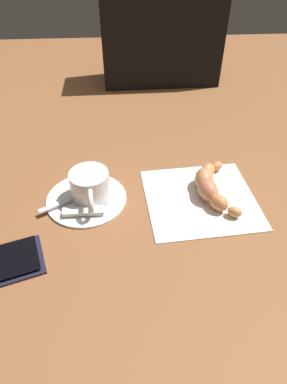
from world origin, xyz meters
name	(u,v)px	position (x,y,z in m)	size (l,w,h in m)	color
ground_plane	(140,202)	(0.00, 0.00, 0.00)	(1.80, 1.80, 0.00)	brown
saucer	(86,198)	(0.09, -0.01, 0.00)	(0.14, 0.14, 0.01)	white
espresso_cup	(90,185)	(0.08, -0.01, 0.04)	(0.07, 0.09, 0.05)	white
teaspoon	(85,193)	(0.09, -0.01, 0.01)	(0.12, 0.08, 0.01)	silver
sugar_packet	(83,211)	(0.09, 0.03, 0.01)	(0.07, 0.02, 0.01)	white
napkin	(200,197)	(-0.11, 0.00, 0.00)	(0.19, 0.18, 0.00)	white
croissant	(209,185)	(-0.12, -0.01, 0.02)	(0.07, 0.15, 0.04)	#D57E4F
laptop_bag	(161,39)	(-0.09, -0.51, 0.11)	(0.31, 0.12, 0.23)	black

